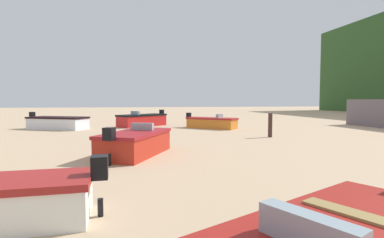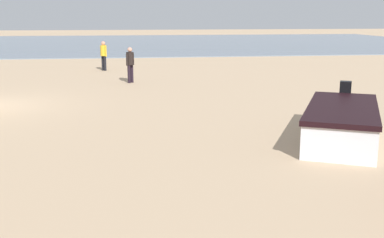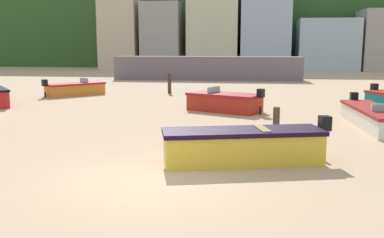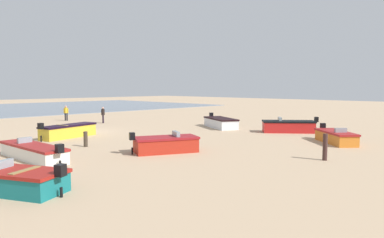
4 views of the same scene
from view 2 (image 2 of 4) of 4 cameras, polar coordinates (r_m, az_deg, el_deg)
name	(u,v)px [view 2 (image 2 of 4)]	position (r m, az deg, el deg)	size (l,w,h in m)	color
tidal_water	(79,43)	(52.99, -13.30, 8.77)	(80.00, 36.00, 0.06)	gray
boat_white_2	(342,123)	(12.49, 17.39, -0.43)	(3.35, 4.47, 1.20)	white
beach_walker_foreground	(130,62)	(22.16, -7.37, 6.75)	(0.48, 0.48, 1.62)	black
beach_walker_distant	(104,53)	(27.21, -10.48, 7.68)	(0.48, 0.48, 1.62)	black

